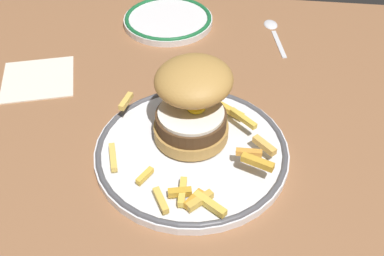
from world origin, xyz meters
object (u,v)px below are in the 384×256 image
at_px(side_plate, 168,20).
at_px(burger, 192,101).
at_px(dinner_plate, 192,148).
at_px(spoon, 272,27).
at_px(napkin, 38,78).

bearing_deg(side_plate, burger, -74.69).
distance_m(dinner_plate, spoon, 0.36).
height_order(spoon, napkin, spoon).
distance_m(burger, napkin, 0.30).
bearing_deg(dinner_plate, side_plate, 104.52).
relative_size(dinner_plate, burger, 1.76).
bearing_deg(napkin, spoon, 28.68).
height_order(dinner_plate, burger, burger).
bearing_deg(burger, dinner_plate, -84.10).
height_order(burger, side_plate, burger).
relative_size(dinner_plate, napkin, 2.31).
bearing_deg(burger, spoon, 70.10).
bearing_deg(spoon, side_plate, -178.76).
xyz_separation_m(side_plate, napkin, (-0.18, -0.21, -0.01)).
height_order(burger, napkin, burger).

